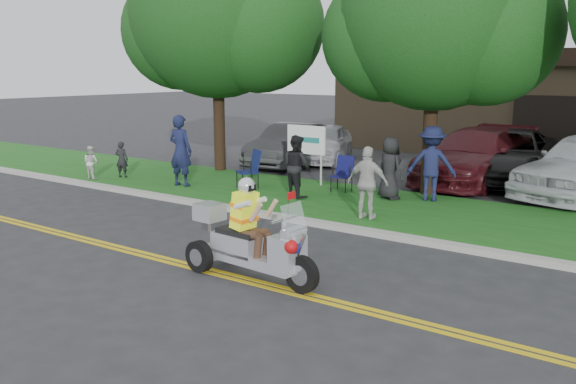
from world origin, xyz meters
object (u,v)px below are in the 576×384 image
Objects in this scene: parked_car_far_left at (324,143)px; parked_car_left at (291,145)px; spectator_adult_mid at (297,166)px; spectator_adult_left at (181,151)px; parked_car_mid at (507,156)px; parked_car_right at (476,156)px; lawn_chair_b at (343,171)px; lawn_chair_a at (252,167)px; spectator_adult_right at (368,183)px; trike_scooter at (249,243)px.

parked_car_far_left is 0.93× the size of parked_car_left.
spectator_adult_left is at bearing 28.46° from spectator_adult_mid.
parked_car_right is (-0.69, -0.76, 0.02)m from parked_car_mid.
parked_car_left is (-0.50, -1.35, 0.02)m from parked_car_far_left.
lawn_chair_b is at bearing -92.45° from spectator_adult_mid.
spectator_adult_mid reaches higher than parked_car_left.
parked_car_far_left is at bearing 122.88° from lawn_chair_b.
spectator_adult_left is at bearing -157.76° from lawn_chair_b.
spectator_adult_mid is 6.72m from parked_car_far_left.
lawn_chair_b is 0.47× the size of spectator_adult_left.
spectator_adult_left reaches higher than spectator_adult_mid.
lawn_chair_a is 2.49m from lawn_chair_b.
spectator_adult_left reaches higher than lawn_chair_b.
spectator_adult_right is at bearing -71.92° from parked_car_far_left.
parked_car_left is 0.79× the size of parked_car_mid.
spectator_adult_left is (-4.03, -2.00, 0.46)m from lawn_chair_b.
parked_car_left is at bearing -172.03° from parked_car_right.
lawn_chair_b is 4.40m from parked_car_right.
lawn_chair_b is 5.41m from parked_car_mid.
parked_car_far_left is 0.74× the size of parked_car_mid.
trike_scooter is 0.45× the size of parked_car_mid.
parked_car_far_left is at bearing 61.63° from parked_car_left.
lawn_chair_a reaches higher than lawn_chair_b.
lawn_chair_a is 0.67× the size of spectator_adult_mid.
parked_car_right is (0.31, 6.15, -0.10)m from spectator_adult_right.
parked_car_far_left is 1.44m from parked_car_left.
parked_car_left is (-6.10, 9.91, 0.15)m from trike_scooter.
parked_car_mid is (1.00, 6.92, -0.13)m from spectator_adult_right.
spectator_adult_mid is at bearing -115.23° from parked_car_right.
trike_scooter reaches higher than lawn_chair_a.
parked_car_right reaches higher than lawn_chair_a.
parked_car_far_left is 6.49m from parked_car_mid.
trike_scooter is 7.71m from spectator_adult_left.
spectator_adult_left is 0.36× the size of parked_car_mid.
trike_scooter is 11.64m from parked_car_left.
lawn_chair_b is 0.17× the size of parked_car_right.
lawn_chair_b is (-2.10, 6.64, 0.06)m from trike_scooter.
spectator_adult_mid is at bearing -115.43° from lawn_chair_b.
parked_car_left is 6.32m from parked_car_right.
spectator_adult_left reaches higher than parked_car_mid.
lawn_chair_b is 0.59× the size of spectator_adult_right.
spectator_adult_left is 9.58m from parked_car_mid.
spectator_adult_right is at bearing 14.52° from lawn_chair_a.
parked_car_right is (2.31, 3.74, 0.16)m from lawn_chair_b.
spectator_adult_mid is at bearing -176.89° from spectator_adult_left.
parked_car_right is at bearing -100.19° from spectator_adult_mid.
lawn_chair_a is at bearing -97.37° from parked_car_far_left.
spectator_adult_right is 6.99m from parked_car_mid.
spectator_adult_mid is 5.89m from parked_car_right.
parked_car_mid is (0.89, 11.14, 0.20)m from trike_scooter.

